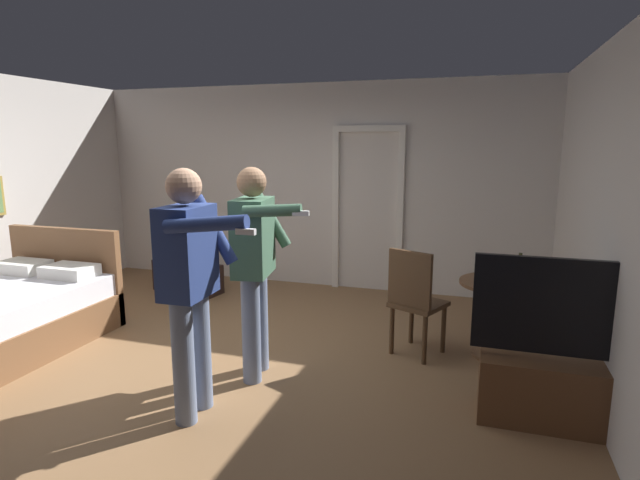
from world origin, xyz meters
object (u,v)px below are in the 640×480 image
at_px(suitcase_small, 174,272).
at_px(bottle_on_table, 519,272).
at_px(person_striped_shirt, 255,258).
at_px(side_table, 499,306).
at_px(tv_flatscreen, 556,376).
at_px(laptop, 500,277).
at_px(person_blue_shirt, 190,277).
at_px(suitcase_dark, 196,279).
at_px(wooden_chair, 415,298).

bearing_deg(suitcase_small, bottle_on_table, -29.72).
bearing_deg(person_striped_shirt, side_table, 27.56).
bearing_deg(suitcase_small, tv_flatscreen, -40.22).
relative_size(bottle_on_table, suitcase_small, 0.59).
bearing_deg(bottle_on_table, laptop, 165.60).
bearing_deg(side_table, person_blue_shirt, -140.47).
bearing_deg(bottle_on_table, person_blue_shirt, -143.61).
relative_size(laptop, suitcase_dark, 0.69).
bearing_deg(person_striped_shirt, laptop, 26.78).
xyz_separation_m(tv_flatscreen, wooden_chair, (-1.07, 0.85, 0.20)).
xyz_separation_m(tv_flatscreen, person_blue_shirt, (-2.41, -0.65, 0.67)).
height_order(bottle_on_table, wooden_chair, wooden_chair).
height_order(bottle_on_table, suitcase_dark, bottle_on_table).
distance_m(laptop, suitcase_dark, 3.78).
height_order(bottle_on_table, person_striped_shirt, person_striped_shirt).
distance_m(bottle_on_table, person_blue_shirt, 2.75).
relative_size(person_blue_shirt, suitcase_dark, 2.87).
distance_m(wooden_chair, suitcase_small, 3.61).
distance_m(bottle_on_table, suitcase_dark, 3.95).
xyz_separation_m(side_table, person_blue_shirt, (-2.07, -1.71, 0.54)).
distance_m(laptop, wooden_chair, 0.76).
xyz_separation_m(side_table, person_striped_shirt, (-1.92, -1.00, 0.53)).
bearing_deg(side_table, suitcase_dark, 166.22).
xyz_separation_m(tv_flatscreen, side_table, (-0.34, 1.06, 0.13)).
bearing_deg(tv_flatscreen, laptop, 109.22).
height_order(laptop, wooden_chair, wooden_chair).
xyz_separation_m(bottle_on_table, person_blue_shirt, (-2.21, -1.63, 0.20)).
bearing_deg(person_blue_shirt, side_table, 39.53).
relative_size(suitcase_dark, suitcase_small, 1.26).
bearing_deg(wooden_chair, laptop, 13.86).
bearing_deg(person_blue_shirt, person_striped_shirt, 77.76).
xyz_separation_m(laptop, suitcase_dark, (-3.62, 0.93, -0.57)).
distance_m(laptop, suitcase_small, 4.25).
bearing_deg(laptop, suitcase_small, 164.75).
height_order(side_table, suitcase_small, side_table).
distance_m(tv_flatscreen, wooden_chair, 1.38).
relative_size(bottle_on_table, wooden_chair, 0.29).
bearing_deg(suitcase_dark, person_blue_shirt, -49.55).
height_order(laptop, suitcase_dark, laptop).
relative_size(tv_flatscreen, bottle_on_table, 4.09).
bearing_deg(suitcase_dark, side_table, -4.40).
bearing_deg(tv_flatscreen, wooden_chair, 141.62).
bearing_deg(person_striped_shirt, tv_flatscreen, -1.54).
bearing_deg(bottle_on_table, tv_flatscreen, -78.40).
bearing_deg(suitcase_dark, person_striped_shirt, -38.35).
xyz_separation_m(side_table, suitcase_dark, (-3.64, 0.89, -0.29)).
relative_size(side_table, wooden_chair, 0.72).
bearing_deg(wooden_chair, suitcase_dark, 159.17).
bearing_deg(side_table, wooden_chair, -163.44).
xyz_separation_m(person_blue_shirt, suitcase_small, (-2.01, 2.78, -0.81)).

